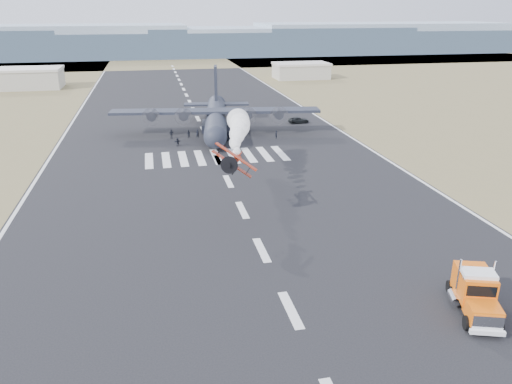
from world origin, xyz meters
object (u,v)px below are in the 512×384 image
object	(u,v)px
hangar_right	(301,70)
support_vehicle	(299,120)
hangar_left	(24,78)
crew_g	(197,134)
crew_c	(206,138)
crew_a	(276,135)
crew_b	(188,134)
crew_h	(229,139)
semi_truck	(475,292)
transport_aircraft	(216,117)
aerobatic_biplane	(234,161)
crew_f	(178,142)
crew_e	(228,136)
crew_d	(172,134)

from	to	relation	value
hangar_right	support_vehicle	xyz separation A→B (m)	(-23.31, -75.73, -2.34)
hangar_left	crew_g	distance (m)	94.59
hangar_right	crew_c	distance (m)	100.72
crew_a	crew_b	distance (m)	18.22
crew_a	crew_h	size ratio (longest dim) A/B	1.02
semi_truck	hangar_right	bearing A→B (deg)	97.28
hangar_left	transport_aircraft	size ratio (longest dim) A/B	0.55
aerobatic_biplane	crew_c	xyz separation A→B (m)	(0.76, 39.09, -6.78)
crew_c	crew_f	bearing A→B (deg)	151.41
crew_f	crew_b	bearing A→B (deg)	-134.80
support_vehicle	crew_g	distance (m)	26.41
semi_truck	transport_aircraft	size ratio (longest dim) A/B	0.21
hangar_right	crew_e	distance (m)	98.36
crew_a	crew_g	xyz separation A→B (m)	(-15.84, 3.91, 0.07)
crew_c	crew_g	xyz separation A→B (m)	(-1.31, 4.01, 0.12)
transport_aircraft	support_vehicle	distance (m)	20.76
crew_c	crew_f	distance (m)	5.98
hangar_left	support_vehicle	world-z (taller)	hangar_left
transport_aircraft	crew_e	distance (m)	8.92
crew_b	crew_e	bearing A→B (deg)	145.74
support_vehicle	crew_d	world-z (taller)	crew_d
aerobatic_biplane	transport_aircraft	xyz separation A→B (m)	(4.03, 47.92, -4.29)
support_vehicle	crew_e	xyz separation A→B (m)	(-18.71, -13.17, 0.26)
crew_a	crew_f	size ratio (longest dim) A/B	1.05
crew_a	crew_d	world-z (taller)	crew_d
crew_d	crew_f	distance (m)	6.38
crew_c	crew_g	size ratio (longest dim) A/B	0.87
crew_b	crew_h	distance (m)	9.85
crew_c	aerobatic_biplane	bearing A→B (deg)	-135.94
semi_truck	crew_g	distance (m)	70.53
crew_b	crew_d	world-z (taller)	crew_d
crew_c	crew_d	size ratio (longest dim) A/B	0.85
support_vehicle	crew_h	size ratio (longest dim) A/B	2.94
hangar_left	transport_aircraft	bearing A→B (deg)	-54.08
crew_e	crew_f	bearing A→B (deg)	-125.16
aerobatic_biplane	hangar_left	bearing A→B (deg)	124.12
support_vehicle	crew_e	distance (m)	22.88
semi_truck	crew_h	bearing A→B (deg)	119.31
hangar_right	crew_c	world-z (taller)	hangar_right
crew_a	crew_f	world-z (taller)	crew_a
hangar_right	semi_truck	size ratio (longest dim) A/B	2.25
hangar_right	aerobatic_biplane	xyz separation A→B (m)	(-47.40, -128.33, 4.57)
aerobatic_biplane	crew_a	distance (m)	42.61
crew_d	crew_h	size ratio (longest dim) A/B	1.13
aerobatic_biplane	crew_e	size ratio (longest dim) A/B	2.98
crew_h	crew_c	bearing A→B (deg)	-153.19
hangar_left	semi_truck	xyz separation A→B (m)	(67.78, -148.49, -1.43)
semi_truck	crew_d	xyz separation A→B (m)	(-23.03, 68.90, -1.04)
hangar_left	crew_f	xyz separation A→B (m)	(45.61, -85.91, -2.61)
crew_d	crew_e	world-z (taller)	crew_e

